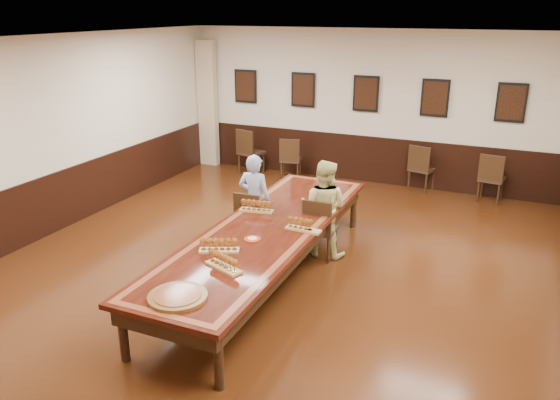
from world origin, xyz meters
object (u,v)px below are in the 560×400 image
at_px(spare_chair_d, 492,177).
at_px(carved_platter, 178,297).
at_px(spare_chair_a, 251,151).
at_px(spare_chair_c, 422,167).
at_px(person_man, 255,200).
at_px(chair_man, 252,218).
at_px(spare_chair_b, 291,158).
at_px(conference_table, 265,238).
at_px(person_woman, 323,208).
at_px(chair_woman, 321,227).

distance_m(spare_chair_d, carved_platter, 7.27).
relative_size(spare_chair_d, carved_platter, 1.33).
relative_size(spare_chair_a, spare_chair_c, 1.06).
distance_m(spare_chair_a, person_man, 3.95).
xyz_separation_m(chair_man, person_man, (-0.00, 0.10, 0.27)).
height_order(spare_chair_b, conference_table, spare_chair_b).
height_order(person_man, carved_platter, person_man).
height_order(person_woman, conference_table, person_woman).
bearing_deg(spare_chair_b, spare_chair_c, 173.19).
bearing_deg(spare_chair_a, carved_platter, 124.32).
bearing_deg(carved_platter, person_man, 101.72).
bearing_deg(chair_man, carved_platter, 100.96).
bearing_deg(chair_man, spare_chair_a, -64.33).
distance_m(chair_woman, carved_platter, 3.10).
height_order(chair_woman, spare_chair_b, chair_woman).
distance_m(spare_chair_b, conference_table, 4.74).
bearing_deg(chair_man, conference_table, 124.40).
bearing_deg(carved_platter, spare_chair_d, 68.40).
bearing_deg(spare_chair_a, conference_table, 132.63).
bearing_deg(chair_woman, spare_chair_b, -61.61).
height_order(spare_chair_c, carved_platter, spare_chair_c).
bearing_deg(person_man, carved_platter, 100.62).
bearing_deg(spare_chair_a, spare_chair_d, -164.48).
distance_m(spare_chair_b, person_woman, 3.95).
height_order(chair_woman, spare_chair_c, spare_chair_c).
bearing_deg(spare_chair_d, carved_platter, 76.04).
bearing_deg(chair_woman, spare_chair_a, -51.08).
bearing_deg(carved_platter, spare_chair_b, 102.60).
relative_size(spare_chair_b, person_man, 0.64).
bearing_deg(chair_man, spare_chair_d, -132.67).
bearing_deg(person_woman, spare_chair_b, -60.91).
xyz_separation_m(chair_woman, spare_chair_b, (-1.96, 3.52, -0.01)).
bearing_deg(chair_woman, person_man, -3.90).
height_order(spare_chair_a, carved_platter, spare_chair_a).
distance_m(spare_chair_a, carved_platter, 7.06).
bearing_deg(spare_chair_c, spare_chair_b, 20.83).
distance_m(spare_chair_d, conference_table, 5.38).
height_order(chair_woman, person_woman, person_woman).
distance_m(spare_chair_a, spare_chair_c, 3.79).
distance_m(chair_man, chair_woman, 1.13).
bearing_deg(person_man, person_woman, -179.20).
height_order(chair_man, person_man, person_man).
xyz_separation_m(spare_chair_c, conference_table, (-1.29, -4.84, 0.13)).
bearing_deg(person_woman, chair_man, 6.17).
bearing_deg(chair_woman, person_woman, -90.00).
height_order(spare_chair_b, person_woman, person_woman).
bearing_deg(chair_woman, conference_table, 63.93).
bearing_deg(chair_woman, spare_chair_d, -121.19).
bearing_deg(carved_platter, chair_woman, 80.91).
bearing_deg(spare_chair_d, conference_table, 68.13).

